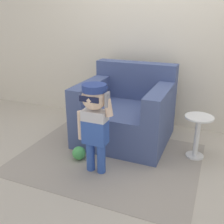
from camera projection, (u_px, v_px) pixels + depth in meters
ground_plane at (141, 140)px, 3.24m from camera, size 10.00×10.00×0.00m
wall_back at (160, 27)px, 3.31m from camera, size 10.00×0.05×2.60m
armchair at (126, 113)px, 3.17m from camera, size 1.02×0.96×0.89m
person_child at (95, 116)px, 2.39m from camera, size 0.36×0.27×0.88m
side_table at (197, 133)px, 2.76m from camera, size 0.29×0.29×0.47m
rug at (108, 158)px, 2.82m from camera, size 1.89×1.43×0.01m
toy_ball at (79, 153)px, 2.79m from camera, size 0.14×0.14×0.14m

